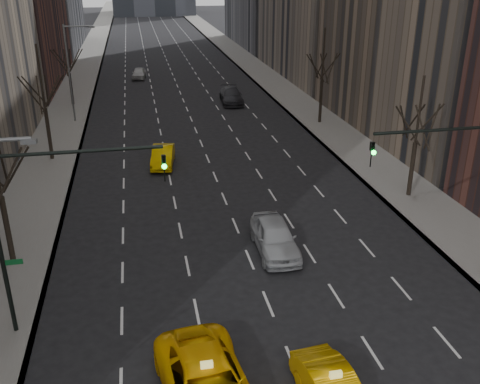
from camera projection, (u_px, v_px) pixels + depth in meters
sidewalk_left at (83, 74)px, 74.35m from camera, size 4.50×320.00×0.15m
sidewalk_right at (255, 68)px, 78.67m from camera, size 4.50×320.00×0.15m
tree_lw_b at (1, 197)px, 26.03m from camera, size 3.36×3.50×7.82m
tree_lw_c at (45, 110)px, 40.35m from camera, size 3.36×3.50×8.74m
tree_lw_d at (69, 72)px, 56.78m from camera, size 3.36×3.50×7.36m
tree_rw_b at (415, 143)px, 33.88m from camera, size 3.36×3.50×7.82m
tree_rw_c at (322, 82)px, 50.00m from camera, size 3.36×3.50×8.74m
traffic_mast_left at (40, 210)px, 20.43m from camera, size 6.69×0.39×8.00m
traffic_mast_right at (470, 177)px, 23.64m from camera, size 6.69×0.39×8.00m
streetlight_far at (72, 64)px, 49.86m from camera, size 2.83×0.22×9.00m
silver_sedan_ahead at (275, 237)px, 28.29m from camera, size 2.13×5.07×1.71m
far_taxi at (163, 156)px, 40.58m from camera, size 2.15×4.64×1.47m
far_suv_grey at (231, 96)px, 58.79m from camera, size 2.64×5.79×1.64m
far_car_white at (139, 73)px, 71.56m from camera, size 2.12×4.33×1.42m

